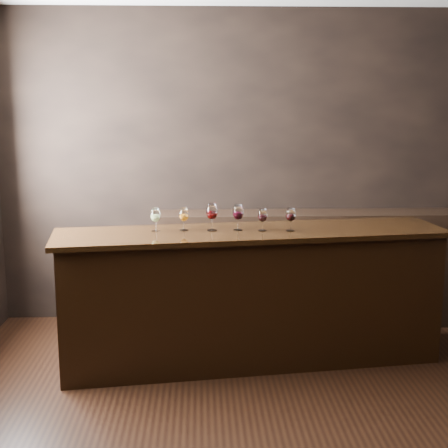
{
  "coord_description": "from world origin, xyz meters",
  "views": [
    {
      "loc": [
        -0.7,
        -3.38,
        1.97
      ],
      "look_at": [
        -0.52,
        1.19,
        1.08
      ],
      "focal_mm": 50.0,
      "sensor_mm": 36.0,
      "label": 1
    }
  ],
  "objects_px": {
    "glass_amber": "(184,215)",
    "glass_red_d": "(291,215)",
    "bar_counter": "(251,299)",
    "glass_red_a": "(212,212)",
    "glass_red_b": "(238,213)",
    "glass_white": "(155,216)",
    "back_bar_shelf": "(316,268)",
    "glass_red_c": "(263,216)"
  },
  "relations": [
    {
      "from": "glass_red_a",
      "to": "glass_red_b",
      "type": "xyz_separation_m",
      "value": [
        0.2,
        0.0,
        -0.01
      ]
    },
    {
      "from": "bar_counter",
      "to": "glass_red_d",
      "type": "distance_m",
      "value": 0.72
    },
    {
      "from": "bar_counter",
      "to": "back_bar_shelf",
      "type": "distance_m",
      "value": 1.07
    },
    {
      "from": "glass_white",
      "to": "glass_red_c",
      "type": "bearing_deg",
      "value": -0.6
    },
    {
      "from": "glass_red_a",
      "to": "glass_red_c",
      "type": "bearing_deg",
      "value": -3.98
    },
    {
      "from": "glass_amber",
      "to": "glass_white",
      "type": "bearing_deg",
      "value": -171.26
    },
    {
      "from": "back_bar_shelf",
      "to": "glass_red_a",
      "type": "height_order",
      "value": "glass_red_a"
    },
    {
      "from": "back_bar_shelf",
      "to": "glass_red_a",
      "type": "distance_m",
      "value": 1.43
    },
    {
      "from": "glass_red_d",
      "to": "bar_counter",
      "type": "bearing_deg",
      "value": 174.7
    },
    {
      "from": "glass_white",
      "to": "glass_red_d",
      "type": "bearing_deg",
      "value": -1.15
    },
    {
      "from": "back_bar_shelf",
      "to": "glass_red_b",
      "type": "distance_m",
      "value": 1.3
    },
    {
      "from": "glass_white",
      "to": "glass_red_b",
      "type": "bearing_deg",
      "value": 2.1
    },
    {
      "from": "glass_red_a",
      "to": "glass_red_d",
      "type": "relative_size",
      "value": 1.16
    },
    {
      "from": "glass_white",
      "to": "glass_red_a",
      "type": "distance_m",
      "value": 0.42
    },
    {
      "from": "bar_counter",
      "to": "glass_amber",
      "type": "height_order",
      "value": "glass_amber"
    },
    {
      "from": "glass_red_a",
      "to": "glass_red_c",
      "type": "relative_size",
      "value": 1.22
    },
    {
      "from": "glass_white",
      "to": "bar_counter",
      "type": "bearing_deg",
      "value": 0.53
    },
    {
      "from": "bar_counter",
      "to": "back_bar_shelf",
      "type": "relative_size",
      "value": 1.0
    },
    {
      "from": "glass_amber",
      "to": "glass_red_b",
      "type": "relative_size",
      "value": 0.88
    },
    {
      "from": "glass_red_a",
      "to": "glass_red_b",
      "type": "relative_size",
      "value": 1.05
    },
    {
      "from": "glass_red_c",
      "to": "glass_red_a",
      "type": "bearing_deg",
      "value": 176.02
    },
    {
      "from": "bar_counter",
      "to": "glass_red_c",
      "type": "height_order",
      "value": "glass_red_c"
    },
    {
      "from": "glass_red_d",
      "to": "glass_white",
      "type": "bearing_deg",
      "value": 178.85
    },
    {
      "from": "bar_counter",
      "to": "glass_red_a",
      "type": "height_order",
      "value": "glass_red_a"
    },
    {
      "from": "bar_counter",
      "to": "glass_white",
      "type": "bearing_deg",
      "value": 172.99
    },
    {
      "from": "glass_red_a",
      "to": "glass_red_b",
      "type": "bearing_deg",
      "value": 1.37
    },
    {
      "from": "bar_counter",
      "to": "glass_white",
      "type": "relative_size",
      "value": 16.08
    },
    {
      "from": "glass_white",
      "to": "glass_amber",
      "type": "relative_size",
      "value": 1.04
    },
    {
      "from": "glass_amber",
      "to": "glass_red_c",
      "type": "bearing_deg",
      "value": -3.97
    },
    {
      "from": "glass_white",
      "to": "glass_red_a",
      "type": "bearing_deg",
      "value": 2.45
    },
    {
      "from": "glass_red_b",
      "to": "glass_white",
      "type": "bearing_deg",
      "value": -177.9
    },
    {
      "from": "back_bar_shelf",
      "to": "glass_amber",
      "type": "bearing_deg",
      "value": -145.22
    },
    {
      "from": "glass_amber",
      "to": "glass_red_d",
      "type": "distance_m",
      "value": 0.8
    },
    {
      "from": "glass_red_c",
      "to": "glass_white",
      "type": "bearing_deg",
      "value": 179.4
    },
    {
      "from": "back_bar_shelf",
      "to": "bar_counter",
      "type": "bearing_deg",
      "value": -128.27
    },
    {
      "from": "bar_counter",
      "to": "back_bar_shelf",
      "type": "xyz_separation_m",
      "value": [
        0.66,
        0.84,
        0.01
      ]
    },
    {
      "from": "glass_white",
      "to": "glass_red_c",
      "type": "height_order",
      "value": "glass_white"
    },
    {
      "from": "back_bar_shelf",
      "to": "glass_amber",
      "type": "height_order",
      "value": "glass_amber"
    },
    {
      "from": "back_bar_shelf",
      "to": "glass_white",
      "type": "height_order",
      "value": "glass_white"
    },
    {
      "from": "glass_amber",
      "to": "glass_red_c",
      "type": "height_order",
      "value": "glass_amber"
    },
    {
      "from": "glass_red_a",
      "to": "bar_counter",
      "type": "bearing_deg",
      "value": -2.19
    },
    {
      "from": "back_bar_shelf",
      "to": "glass_red_b",
      "type": "relative_size",
      "value": 14.55
    }
  ]
}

